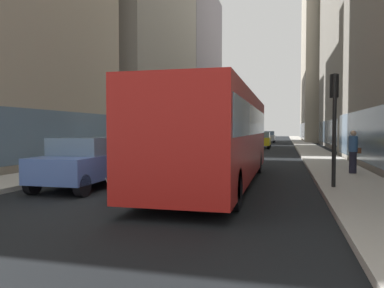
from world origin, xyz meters
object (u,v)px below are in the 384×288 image
Objects in this scene: car_white_van at (208,146)px; car_silver_sedan at (269,137)px; transit_bus at (218,132)px; car_grey_wagon at (250,137)px; pedestrian_with_handbag at (353,151)px; dalmatian_dog at (115,182)px; car_yellow_taxi at (261,140)px; car_blue_hatchback at (90,161)px; car_black_suv at (233,138)px; traffic_light_near at (334,111)px.

car_silver_sedan is at bearing 85.65° from car_white_van.
car_grey_wagon is (-2.40, 39.54, -0.96)m from transit_bus.
pedestrian_with_handbag reaches higher than car_grey_wagon.
pedestrian_with_handbag is at bearing 44.70° from dalmatian_dog.
car_yellow_taxi reaches higher than dalmatian_dog.
dalmatian_dog is at bearing -94.06° from car_yellow_taxi.
pedestrian_with_handbag is at bearing 27.69° from car_blue_hatchback.
car_grey_wagon is (-2.40, 14.71, 0.00)m from car_yellow_taxi.
car_blue_hatchback is (-0.00, -34.99, 0.00)m from car_black_suv.
transit_bus is 2.77× the size of car_grey_wagon.
car_grey_wagon reaches higher than dalmatian_dog.
car_white_van is 10.10m from pedestrian_with_handbag.
traffic_light_near reaches higher than car_silver_sedan.
dalmatian_dog is (1.97, -2.19, -0.31)m from car_blue_hatchback.
car_yellow_taxi is at bearing 81.39° from car_blue_hatchback.
pedestrian_with_handbag is at bearing 72.65° from traffic_light_near.
transit_bus is 2.79× the size of car_yellow_taxi.
traffic_light_near is (3.70, -25.57, 1.62)m from car_yellow_taxi.
car_white_van is 1.15× the size of car_grey_wagon.
car_yellow_taxi is 1.00× the size of car_grey_wagon.
transit_bus is 6.82× the size of pedestrian_with_handbag.
traffic_light_near is (3.70, -42.37, 1.61)m from car_silver_sedan.
car_silver_sedan reaches higher than dalmatian_dog.
car_white_van is 2.83× the size of pedestrian_with_handbag.
car_blue_hatchback is at bearing -97.82° from car_white_van.
transit_bus reaches higher than dalmatian_dog.
car_yellow_taxi and car_blue_hatchback have the same top height.
pedestrian_with_handbag is at bearing -82.78° from car_silver_sedan.
car_grey_wagon is (1.60, 6.16, -0.00)m from car_black_suv.
traffic_light_near is (6.10, -40.28, 1.62)m from car_grey_wagon.
dalmatian_dog is (-2.03, -28.62, -0.31)m from car_yellow_taxi.
car_black_suv is 4.64× the size of dalmatian_dog.
car_blue_hatchback is at bearing -95.29° from car_silver_sedan.
transit_bus is 2.58× the size of car_black_suv.
dalmatian_dog is at bearing -135.30° from pedestrian_with_handbag.
car_blue_hatchback is 2.74× the size of pedestrian_with_handbag.
car_grey_wagon is at bearing 99.27° from car_yellow_taxi.
traffic_light_near is (3.70, -0.75, 0.66)m from transit_bus.
car_silver_sedan is (0.00, 16.80, 0.00)m from car_yellow_taxi.
traffic_light_near is (7.70, -34.13, 1.61)m from car_black_suv.
dalmatian_dog is 9.75m from pedestrian_with_handbag.
dalmatian_dog is at bearing -89.52° from car_grey_wagon.
car_blue_hatchback is 1.36× the size of traffic_light_near.
transit_bus is 5.82m from pedestrian_with_handbag.
transit_bus reaches higher than car_silver_sedan.
pedestrian_with_handbag reaches higher than car_black_suv.
car_black_suv is 37.22m from dalmatian_dog.
car_silver_sedan and car_white_van have the same top height.
car_white_van is (-2.40, 10.05, -0.95)m from transit_bus.
dalmatian_dog is at bearing -118.21° from transit_bus.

